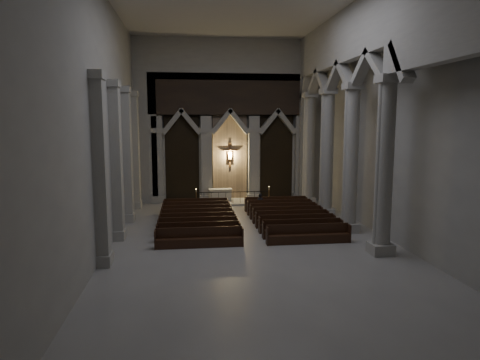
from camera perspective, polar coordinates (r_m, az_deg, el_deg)
The scene contains 11 objects.
room at distance 20.79m, azimuth 1.89°, elevation 12.20°, with size 24.00×24.10×12.00m.
sanctuary_wall at distance 32.19m, azimuth -1.34°, elevation 8.91°, with size 14.00×0.77×12.00m.
right_arcade at distance 23.56m, azimuth 15.00°, elevation 11.98°, with size 1.00×24.00×12.00m.
left_pilasters at distance 24.34m, azimuth -15.40°, elevation 2.59°, with size 0.60×13.00×8.03m.
sanctuary_step at distance 31.81m, azimuth -1.14°, elevation -2.92°, with size 8.50×2.60×0.15m, color #A7A49B.
altar at distance 31.84m, azimuth -2.64°, elevation -1.97°, with size 1.74×0.69×0.89m.
altar_rail at distance 30.69m, azimuth -0.94°, elevation -2.15°, with size 5.30×0.09×1.04m.
candle_stand_left at distance 30.30m, azimuth -5.85°, elevation -2.96°, with size 0.22×0.22×1.32m.
candle_stand_right at distance 30.69m, azimuth 3.87°, elevation -2.75°, with size 0.24×0.24×1.43m.
pews at distance 24.89m, azimuth 0.55°, elevation -5.42°, with size 9.64×8.33×0.95m.
worshipper at distance 28.09m, azimuth 2.71°, elevation -3.17°, with size 0.48×0.31×1.31m, color black.
Camera 1 is at (-3.20, -20.49, 6.03)m, focal length 32.00 mm.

